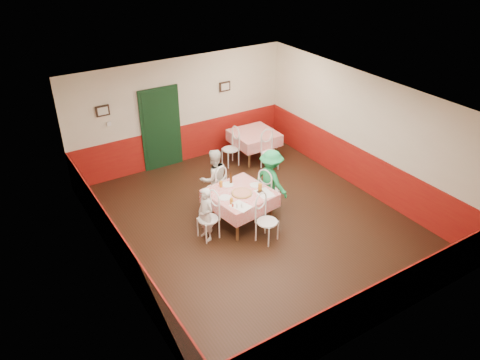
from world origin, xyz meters
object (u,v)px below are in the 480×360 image
second_table (254,145)px  diner_far (214,178)px  chair_far (216,189)px  glass_a (232,201)px  glass_b (260,187)px  main_table (240,207)px  diner_left (206,214)px  chair_second_a (230,149)px  beer_bottle (231,178)px  diner_right (271,180)px  chair_right (269,191)px  wallet (260,192)px  chair_left (208,219)px  glass_c (221,184)px  chair_near (267,222)px  pizza (242,193)px  chair_second_b (270,153)px

second_table → diner_far: diner_far is taller
second_table → chair_far: chair_far is taller
glass_a → glass_b: bearing=8.9°
second_table → glass_a: size_ratio=9.05×
main_table → diner_left: (-0.89, -0.13, 0.21)m
chair_second_a → beer_bottle: (-1.17, -1.98, 0.43)m
diner_far → diner_right: size_ratio=0.97×
glass_b → beer_bottle: bearing=121.5°
chair_right → diner_left: diner_left is taller
beer_bottle → wallet: (0.33, -0.64, -0.11)m
main_table → chair_left: 0.85m
glass_c → diner_left: 0.88m
glass_a → chair_near: bearing=-47.3°
chair_left → pizza: size_ratio=2.12×
second_table → chair_near: chair_near is taller
chair_second_a → beer_bottle: beer_bottle is taller
diner_right → pizza: bearing=94.8°
glass_c → diner_far: size_ratio=0.10×
second_table → glass_a: (-2.33, -2.69, 0.45)m
pizza → main_table: bearing=87.3°
main_table → chair_second_a: bearing=63.4°
chair_near → wallet: chair_near is taller
glass_a → diner_right: diner_right is taller
chair_second_b → pizza: (-1.95, -1.73, 0.32)m
pizza → wallet: (0.36, -0.15, -0.00)m
chair_second_a → glass_a: (-1.58, -2.69, 0.37)m
second_table → wallet: (-1.60, -2.63, 0.40)m
pizza → wallet: pizza is taller
diner_right → diner_left: bearing=90.2°
chair_right → pizza: chair_right is taller
chair_second_b → diner_left: bearing=-147.4°
chair_right → wallet: 0.68m
beer_bottle → glass_b: bearing=-58.5°
wallet → diner_far: bearing=105.2°
chair_far → glass_a: bearing=58.9°
chair_far → chair_second_b: size_ratio=1.00×
chair_near → pizza: (-0.12, 0.77, 0.32)m
chair_near → pizza: chair_near is taller
wallet → second_table: bearing=50.6°
chair_right → second_table: bearing=-46.2°
second_table → diner_far: (-2.08, -1.51, 0.32)m
wallet → diner_far: size_ratio=0.08×
chair_far → beer_bottle: bearing=91.2°
wallet → diner_far: 1.22m
pizza → diner_left: bearing=-176.7°
glass_b → beer_bottle: (-0.36, 0.59, 0.04)m
diner_far → chair_near: bearing=99.5°
second_table → diner_left: 3.81m
pizza → glass_b: 0.41m
glass_b → diner_far: diner_far is taller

